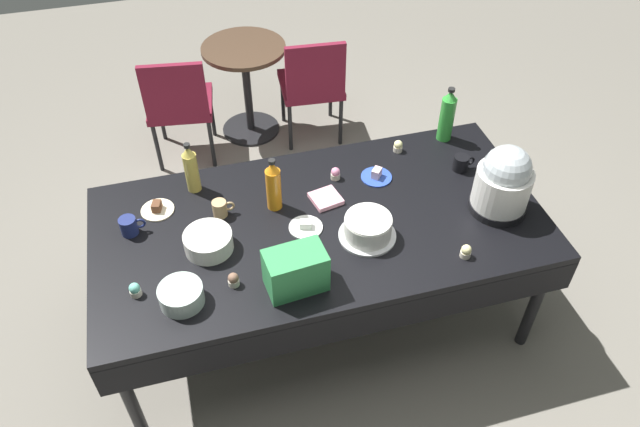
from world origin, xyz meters
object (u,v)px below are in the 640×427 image
maroon_chair_right (313,82)px  coffee_mug_tan (220,208)px  glass_salad_bowl (181,295)px  cupcake_rose (398,146)px  dessert_plate_cream (157,209)px  potluck_table (320,230)px  cupcake_vanilla (466,251)px  soda_bottle_lime_soda (447,116)px  cupcake_cocoa (135,290)px  coffee_mug_black (461,163)px  dessert_plate_white (306,226)px  ceramic_snack_bowl (208,242)px  soda_bottle_ginger_ale (191,169)px  maroon_chair_left (179,102)px  frosted_layer_cake (368,228)px  round_cafe_table (246,74)px  soda_bottle_orange_juice (273,186)px  cupcake_lemon (233,280)px  soda_carton (296,270)px  coffee_mug_navy (129,226)px  slow_cooker (503,182)px  dessert_plate_cobalt (376,176)px  cupcake_mint (335,174)px

maroon_chair_right → coffee_mug_tan: bearing=-120.2°
glass_salad_bowl → cupcake_rose: 1.46m
dessert_plate_cream → potluck_table: bearing=-20.5°
glass_salad_bowl → cupcake_vanilla: glass_salad_bowl is taller
soda_bottle_lime_soda → coffee_mug_tan: size_ratio=2.95×
cupcake_cocoa → coffee_mug_black: bearing=13.4°
dessert_plate_white → soda_bottle_lime_soda: size_ratio=0.50×
ceramic_snack_bowl → soda_bottle_ginger_ale: (-0.02, 0.44, 0.09)m
cupcake_cocoa → soda_bottle_ginger_ale: size_ratio=0.23×
potluck_table → ceramic_snack_bowl: ceramic_snack_bowl is taller
cupcake_cocoa → maroon_chair_left: size_ratio=0.08×
frosted_layer_cake → soda_bottle_lime_soda: 0.92m
cupcake_vanilla → round_cafe_table: bearing=105.7°
maroon_chair_left → coffee_mug_black: bearing=-46.3°
dessert_plate_cream → soda_bottle_orange_juice: size_ratio=0.56×
frosted_layer_cake → soda_bottle_ginger_ale: bearing=143.3°
cupcake_lemon → maroon_chair_right: 2.13m
soda_carton → maroon_chair_right: size_ratio=0.31×
cupcake_vanilla → maroon_chair_left: 2.36m
cupcake_vanilla → cupcake_lemon: (-1.06, 0.12, 0.00)m
soda_bottle_lime_soda → coffee_mug_tan: soda_bottle_lime_soda is taller
coffee_mug_navy → cupcake_rose: bearing=10.0°
frosted_layer_cake → dessert_plate_cream: (-0.95, 0.45, -0.04)m
soda_bottle_ginger_ale → maroon_chair_left: size_ratio=0.34×
slow_cooker → coffee_mug_black: 0.36m
slow_cooker → round_cafe_table: (-0.92, 2.01, -0.43)m
coffee_mug_navy → soda_bottle_ginger_ale: bearing=35.5°
frosted_layer_cake → coffee_mug_tan: size_ratio=2.49×
glass_salad_bowl → soda_bottle_orange_juice: bearing=43.3°
glass_salad_bowl → soda_bottle_lime_soda: 1.75m
cupcake_cocoa → cupcake_lemon: bearing=-7.7°
ceramic_snack_bowl → maroon_chair_right: maroon_chair_right is taller
dessert_plate_cobalt → coffee_mug_tan: size_ratio=1.48×
glass_salad_bowl → soda_bottle_ginger_ale: (0.14, 0.72, 0.09)m
soda_bottle_ginger_ale → coffee_mug_tan: 0.27m
coffee_mug_black → cupcake_cocoa: bearing=-166.6°
soda_bottle_orange_juice → coffee_mug_navy: soda_bottle_orange_juice is taller
soda_bottle_ginger_ale → soda_carton: bearing=-65.1°
maroon_chair_right → cupcake_cocoa: bearing=-124.6°
frosted_layer_cake → cupcake_cocoa: 1.08m
ceramic_snack_bowl → coffee_mug_navy: bearing=150.0°
frosted_layer_cake → dessert_plate_cobalt: bearing=65.1°
ceramic_snack_bowl → coffee_mug_navy: same height
potluck_table → cupcake_cocoa: 0.92m
potluck_table → cupcake_mint: size_ratio=32.59×
cupcake_cocoa → round_cafe_table: bearing=68.1°
cupcake_rose → coffee_mug_black: bearing=-41.7°
cupcake_lemon → soda_bottle_orange_juice: bearing=57.8°
dessert_plate_cobalt → soda_bottle_lime_soda: size_ratio=0.50×
frosted_layer_cake → soda_carton: (-0.40, -0.20, 0.04)m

